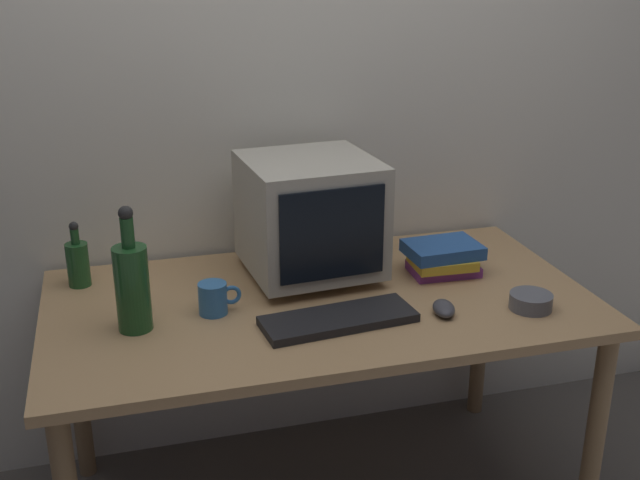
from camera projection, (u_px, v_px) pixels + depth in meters
name	position (u px, v px, depth m)	size (l,w,h in m)	color
back_wall	(280.00, 91.00, 2.52)	(4.00, 0.08, 2.50)	silver
desk	(320.00, 323.00, 2.29)	(1.57, 0.85, 0.73)	tan
crt_monitor	(310.00, 216.00, 2.36)	(0.41, 0.41, 0.37)	#B2AD9E
keyboard	(338.00, 319.00, 2.11)	(0.42, 0.15, 0.02)	black
computer_mouse	(444.00, 308.00, 2.16)	(0.06, 0.10, 0.04)	#3F3F47
bottle_tall	(132.00, 284.00, 2.04)	(0.09, 0.09, 0.34)	#1E4C23
bottle_short	(78.00, 262.00, 2.32)	(0.07, 0.07, 0.20)	#1E4C23
book_stack	(443.00, 258.00, 2.42)	(0.23, 0.18, 0.10)	#843893
mug	(214.00, 298.00, 2.16)	(0.12, 0.08, 0.09)	#3370B2
cd_spindle	(531.00, 301.00, 2.19)	(0.12, 0.12, 0.04)	#595B66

